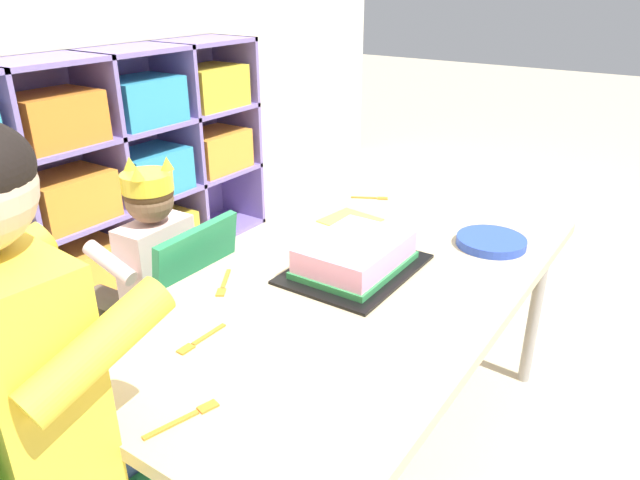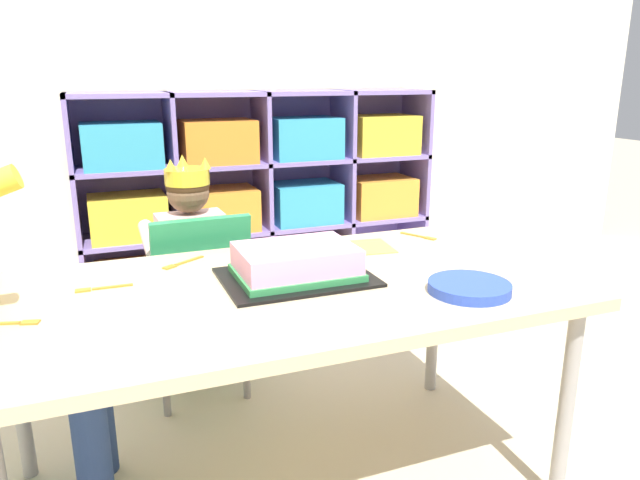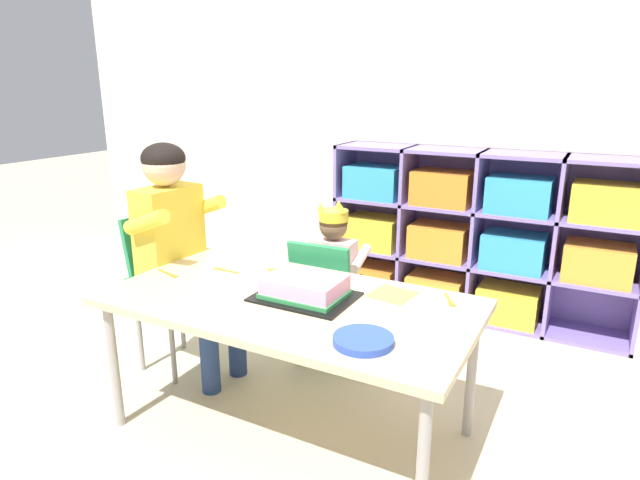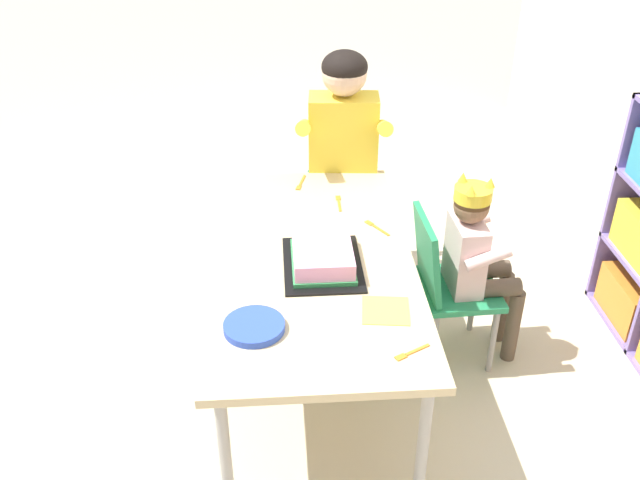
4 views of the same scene
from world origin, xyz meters
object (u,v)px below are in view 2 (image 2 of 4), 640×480
activity_table (281,302)px  fork_at_table_front_edge (420,236)px  fork_near_cake_tray (9,323)px  fork_beside_plate_stack (181,263)px  birthday_cake_on_tray (296,265)px  classroom_chair_blue (198,295)px  child_with_crown (189,249)px  paper_plate_stack (469,287)px  fork_by_napkin (100,288)px

activity_table → fork_at_table_front_edge: size_ratio=11.91×
fork_near_cake_tray → activity_table: bearing=-163.0°
activity_table → fork_beside_plate_stack: (-0.20, 0.26, 0.04)m
birthday_cake_on_tray → fork_beside_plate_stack: birthday_cake_on_tray is taller
activity_table → fork_at_table_front_edge: (0.53, 0.26, 0.04)m
birthday_cake_on_tray → classroom_chair_blue: bearing=108.3°
child_with_crown → birthday_cake_on_tray: child_with_crown is taller
fork_near_cake_tray → paper_plate_stack: bearing=-175.3°
fork_by_napkin → paper_plate_stack: bearing=-22.1°
fork_beside_plate_stack → fork_near_cake_tray: (-0.38, -0.27, -0.00)m
fork_near_cake_tray → fork_beside_plate_stack: bearing=-129.3°
birthday_cake_on_tray → fork_beside_plate_stack: (-0.25, 0.22, -0.03)m
child_with_crown → fork_by_napkin: bearing=57.9°
classroom_chair_blue → paper_plate_stack: size_ratio=3.38×
activity_table → fork_at_table_front_edge: bearing=25.7°
fork_by_napkin → fork_near_cake_tray: 0.23m
paper_plate_stack → fork_near_cake_tray: 0.99m
fork_by_napkin → fork_at_table_front_edge: (0.94, 0.12, -0.00)m
paper_plate_stack → fork_near_cake_tray: size_ratio=1.38×
paper_plate_stack → birthday_cake_on_tray: bearing=145.4°
classroom_chair_blue → fork_at_table_front_edge: 0.73m
paper_plate_stack → fork_beside_plate_stack: 0.74m
classroom_chair_blue → child_with_crown: child_with_crown is taller
activity_table → fork_by_napkin: fork_by_napkin is taller
fork_beside_plate_stack → fork_near_cake_tray: size_ratio=0.88×
paper_plate_stack → fork_beside_plate_stack: size_ratio=1.58×
child_with_crown → fork_beside_plate_stack: size_ratio=6.65×
fork_at_table_front_edge → fork_near_cake_tray: bearing=75.6°
birthday_cake_on_tray → fork_at_table_front_edge: bearing=24.7°
activity_table → fork_beside_plate_stack: 0.32m
classroom_chair_blue → fork_near_cake_tray: classroom_chair_blue is taller
classroom_chair_blue → birthday_cake_on_tray: size_ratio=1.77×
fork_beside_plate_stack → fork_at_table_front_edge: bearing=-32.7°
birthday_cake_on_tray → child_with_crown: bearing=105.5°
child_with_crown → paper_plate_stack: bearing=118.9°
classroom_chair_blue → fork_by_napkin: bearing=51.1°
fork_near_cake_tray → fork_by_napkin: bearing=-124.8°
birthday_cake_on_tray → fork_beside_plate_stack: 0.33m
paper_plate_stack → fork_beside_plate_stack: paper_plate_stack is taller
birthday_cake_on_tray → fork_beside_plate_stack: bearing=137.9°
fork_by_napkin → fork_beside_plate_stack: bearing=31.5°
birthday_cake_on_tray → fork_by_napkin: bearing=167.6°
activity_table → fork_by_napkin: 0.43m
birthday_cake_on_tray → paper_plate_stack: bearing=-34.6°
classroom_chair_blue → paper_plate_stack: bearing=122.3°
activity_table → fork_near_cake_tray: size_ratio=10.02×
birthday_cake_on_tray → fork_beside_plate_stack: size_ratio=3.01×
paper_plate_stack → fork_at_table_front_edge: bearing=72.6°
activity_table → fork_at_table_front_edge: 0.59m
birthday_cake_on_tray → paper_plate_stack: 0.41m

